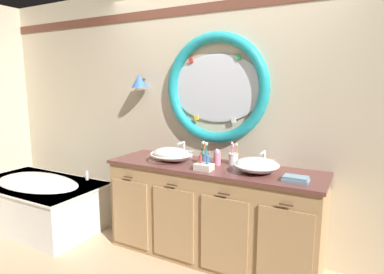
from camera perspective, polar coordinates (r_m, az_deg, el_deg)
ground_plane at (r=3.09m, az=-0.36°, el=-22.16°), size 14.00×14.00×0.00m
back_wall_assembly at (r=3.17m, az=4.67°, el=4.18°), size 6.40×0.26×2.60m
vanity_counter at (r=3.06m, az=3.52°, el=-13.12°), size 1.98×0.61×0.88m
bathtub at (r=4.15m, az=-25.63°, el=-9.88°), size 1.54×0.86×0.61m
sink_basin_left at (r=3.07m, az=-3.66°, el=-3.07°), size 0.41×0.41×0.13m
sink_basin_right at (r=2.74m, az=11.36°, el=-4.92°), size 0.38×0.38×0.13m
faucet_set_left at (r=3.26m, az=-1.55°, el=-2.38°), size 0.21×0.15×0.16m
faucet_set_right at (r=2.95m, az=12.66°, el=-3.98°), size 0.21×0.15×0.15m
toothbrush_holder_left at (r=2.96m, az=2.29°, el=-3.70°), size 0.09×0.09×0.22m
toothbrush_holder_right at (r=2.98m, az=7.35°, el=-3.73°), size 0.09×0.09×0.22m
soap_dispenser at (r=2.94m, az=4.50°, el=-3.72°), size 0.07×0.07×0.15m
folded_hand_towel at (r=2.58m, az=17.94°, el=-7.10°), size 0.19×0.12×0.04m
toiletry_basket at (r=2.76m, az=2.13°, el=-5.22°), size 0.15×0.11×0.13m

